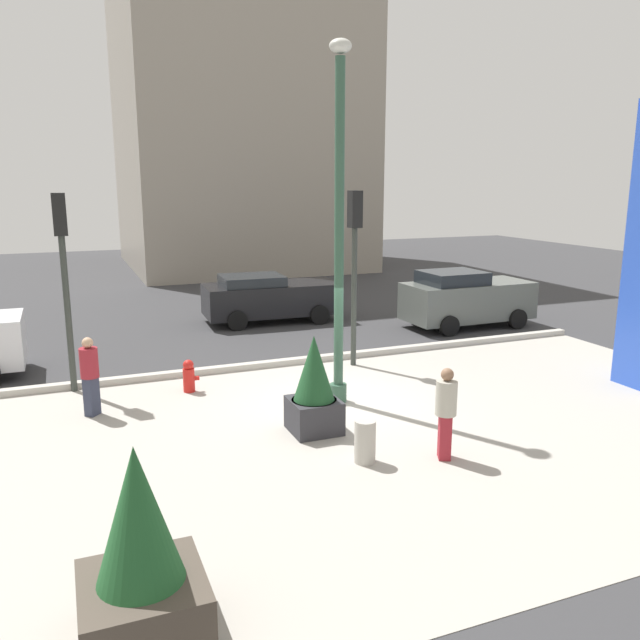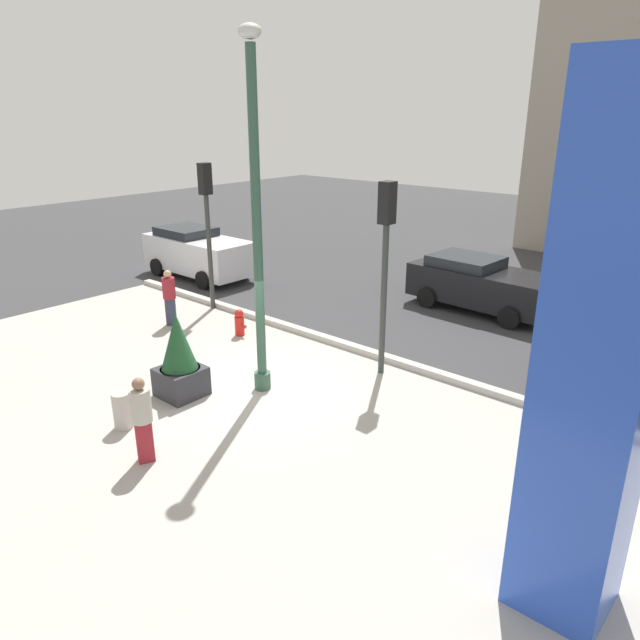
% 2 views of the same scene
% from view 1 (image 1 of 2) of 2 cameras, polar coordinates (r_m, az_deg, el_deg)
% --- Properties ---
extents(ground_plane, '(60.00, 60.00, 0.00)m').
position_cam_1_polar(ground_plane, '(17.38, -3.95, -3.27)').
color(ground_plane, '#38383A').
extents(plaza_pavement, '(18.00, 10.00, 0.02)m').
position_cam_1_polar(plaza_pavement, '(12.12, 5.07, -10.35)').
color(plaza_pavement, '#ADA89E').
rests_on(plaza_pavement, ground_plane).
extents(curb_strip, '(18.00, 0.24, 0.16)m').
position_cam_1_polar(curb_strip, '(16.55, -3.01, -3.76)').
color(curb_strip, '#B7B2A8').
rests_on(curb_strip, ground_plane).
extents(lamp_post, '(0.44, 0.44, 7.31)m').
position_cam_1_polar(lamp_post, '(13.14, 1.72, 7.56)').
color(lamp_post, '#335642').
rests_on(lamp_post, ground_plane).
extents(potted_plant_near_right, '(0.90, 0.90, 1.88)m').
position_cam_1_polar(potted_plant_near_right, '(12.04, -0.54, -6.06)').
color(potted_plant_near_right, '#2D2D33').
rests_on(potted_plant_near_right, ground_plane).
extents(potted_plant_curbside, '(1.26, 1.26, 2.13)m').
position_cam_1_polar(potted_plant_curbside, '(7.18, -15.66, -19.92)').
color(potted_plant_curbside, '#4C4238').
rests_on(potted_plant_curbside, ground_plane).
extents(fire_hydrant, '(0.36, 0.26, 0.75)m').
position_cam_1_polar(fire_hydrant, '(14.70, -11.57, -4.91)').
color(fire_hydrant, red).
rests_on(fire_hydrant, ground_plane).
extents(concrete_bollard, '(0.36, 0.36, 0.75)m').
position_cam_1_polar(concrete_bollard, '(10.96, 4.02, -10.73)').
color(concrete_bollard, '#B2ADA3').
rests_on(concrete_bollard, ground_plane).
extents(traffic_light_far_side, '(0.28, 0.42, 4.42)m').
position_cam_1_polar(traffic_light_far_side, '(16.00, 3.08, 6.34)').
color(traffic_light_far_side, '#333833').
rests_on(traffic_light_far_side, ground_plane).
extents(traffic_light_corner, '(0.28, 0.42, 4.40)m').
position_cam_1_polar(traffic_light_corner, '(14.97, -21.85, 5.02)').
color(traffic_light_corner, '#333833').
rests_on(traffic_light_corner, ground_plane).
extents(car_intersection, '(4.19, 2.06, 1.84)m').
position_cam_1_polar(car_intersection, '(21.21, 12.84, 1.88)').
color(car_intersection, '#565B56').
rests_on(car_intersection, ground_plane).
extents(car_passing_lane, '(4.53, 2.24, 1.60)m').
position_cam_1_polar(car_passing_lane, '(21.52, -4.51, 2.03)').
color(car_passing_lane, black).
rests_on(car_passing_lane, ground_plane).
extents(pedestrian_crossing, '(0.48, 0.48, 1.61)m').
position_cam_1_polar(pedestrian_crossing, '(11.09, 11.12, -7.79)').
color(pedestrian_crossing, maroon).
rests_on(pedestrian_crossing, ground_plane).
extents(pedestrian_on_sidewalk, '(0.51, 0.51, 1.63)m').
position_cam_1_polar(pedestrian_on_sidewalk, '(13.64, -19.78, -4.43)').
color(pedestrian_on_sidewalk, '#33384C').
rests_on(pedestrian_on_sidewalk, ground_plane).
extents(highrise_across_street, '(11.84, 12.23, 19.19)m').
position_cam_1_polar(highrise_across_street, '(36.86, -7.57, 19.92)').
color(highrise_across_street, '#9E9384').
rests_on(highrise_across_street, ground_plane).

